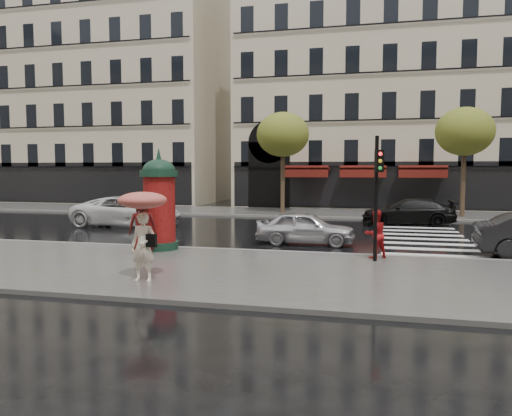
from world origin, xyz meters
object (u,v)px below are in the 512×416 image
(man_burgundy, at_px, (143,225))
(car_far_silver, at_px, (126,206))
(car_black, at_px, (408,212))
(car_white, at_px, (127,211))
(woman_red, at_px, (375,234))
(traffic_light, at_px, (377,186))
(car_silver, at_px, (306,228))
(woman_umbrella, at_px, (143,220))
(morris_column, at_px, (159,201))

(man_burgundy, height_order, car_far_silver, man_burgundy)
(car_black, bearing_deg, car_white, -74.33)
(man_burgundy, bearing_deg, woman_red, 163.09)
(man_burgundy, height_order, traffic_light, traffic_light)
(woman_red, xyz_separation_m, car_white, (-12.55, 6.98, -0.12))
(traffic_light, relative_size, car_silver, 1.00)
(woman_umbrella, relative_size, car_silver, 0.61)
(car_silver, xyz_separation_m, car_white, (-9.85, 3.88, 0.12))
(woman_umbrella, xyz_separation_m, car_far_silver, (-9.38, 16.49, -1.04))
(woman_red, height_order, car_far_silver, woman_red)
(car_white, xyz_separation_m, car_black, (14.20, 4.27, -0.08))
(man_burgundy, distance_m, morris_column, 1.25)
(morris_column, xyz_separation_m, car_far_silver, (-7.62, 11.67, -1.21))
(car_white, bearing_deg, man_burgundy, -148.60)
(man_burgundy, height_order, car_silver, man_burgundy)
(traffic_light, height_order, car_silver, traffic_light)
(man_burgundy, distance_m, car_silver, 6.45)
(woman_umbrella, height_order, car_far_silver, woman_umbrella)
(morris_column, relative_size, car_far_silver, 0.95)
(man_burgundy, xyz_separation_m, car_white, (-4.85, 7.94, -0.30))
(car_far_silver, bearing_deg, car_silver, 54.93)
(woman_red, relative_size, car_black, 0.32)
(woman_umbrella, relative_size, car_white, 0.42)
(traffic_light, relative_size, car_black, 0.80)
(traffic_light, height_order, car_black, traffic_light)
(woman_umbrella, distance_m, traffic_light, 7.18)
(woman_umbrella, bearing_deg, car_black, 65.27)
(man_burgundy, relative_size, traffic_light, 0.49)
(woman_umbrella, xyz_separation_m, traffic_light, (5.77, 4.20, 0.79))
(traffic_light, height_order, car_far_silver, traffic_light)
(car_black, bearing_deg, car_far_silver, -92.51)
(man_burgundy, relative_size, morris_column, 0.53)
(woman_umbrella, distance_m, man_burgundy, 4.36)
(man_burgundy, height_order, morris_column, morris_column)
(car_silver, xyz_separation_m, car_far_silver, (-12.43, 8.57, -0.01))
(morris_column, relative_size, traffic_light, 0.93)
(traffic_light, distance_m, car_white, 14.79)
(traffic_light, distance_m, car_far_silver, 19.60)
(car_black, bearing_deg, woman_umbrella, -25.80)
(morris_column, xyz_separation_m, traffic_light, (7.54, -0.62, 0.62))
(woman_umbrella, xyz_separation_m, man_burgundy, (-1.95, 3.86, -0.61))
(car_white, relative_size, car_black, 1.16)
(woman_red, bearing_deg, car_far_silver, -71.86)
(car_silver, bearing_deg, morris_column, 121.99)
(woman_red, distance_m, car_silver, 4.12)
(car_silver, distance_m, car_far_silver, 15.10)
(man_burgundy, bearing_deg, car_silver, -164.96)
(woman_umbrella, relative_size, car_black, 0.49)
(man_burgundy, relative_size, car_black, 0.40)
(man_burgundy, xyz_separation_m, traffic_light, (7.73, 0.35, 1.40))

